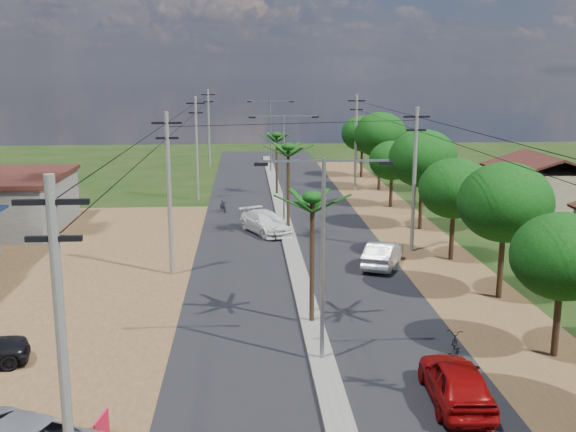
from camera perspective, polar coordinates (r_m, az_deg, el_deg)
name	(u,v)px	position (r m, az deg, el deg)	size (l,w,h in m)	color
ground	(322,362)	(26.86, 2.87, -12.27)	(160.00, 160.00, 0.00)	black
road	(294,257)	(40.92, 0.48, -3.53)	(12.00, 110.00, 0.04)	black
median	(290,244)	(43.79, 0.19, -2.38)	(1.00, 90.00, 0.18)	#605E56
dirt_lot_west	(0,301)	(36.21, -23.20, -6.67)	(18.00, 46.00, 0.04)	#4F3E1B
dirt_shoulder_east	(431,255)	(42.38, 12.04, -3.26)	(5.00, 90.00, 0.03)	#4F3E1B
house_east_far	(541,181)	(58.14, 20.62, 2.79)	(7.60, 7.50, 4.60)	gray
tree_east_b	(563,256)	(28.06, 22.22, -3.19)	(4.00, 4.00, 5.83)	black
tree_east_c	(505,202)	(34.29, 17.90, 1.10)	(4.60, 4.60, 6.83)	black
tree_east_d	(454,188)	(40.77, 13.90, 2.28)	(4.20, 4.20, 6.13)	black
tree_east_e	(423,158)	(48.31, 11.34, 4.80)	(4.80, 4.80, 7.14)	black
tree_east_f	(392,161)	(56.07, 8.80, 4.66)	(3.80, 3.80, 5.52)	black
tree_east_g	(380,135)	(63.83, 7.83, 6.81)	(5.00, 5.00, 7.38)	black
tree_east_h	(362,134)	(71.65, 6.30, 6.95)	(4.40, 4.40, 6.52)	black
palm_median_near	(313,203)	(28.97, 2.09, 1.08)	(2.00, 2.00, 6.15)	black
palm_median_mid	(288,151)	(44.68, 0.02, 5.50)	(2.00, 2.00, 6.55)	black
palm_median_far	(277,137)	(60.63, -0.97, 6.66)	(2.00, 2.00, 5.85)	black
streetlight_near	(323,243)	(25.25, 2.99, -2.34)	(5.10, 0.18, 8.00)	gray
streetlight_mid	(284,158)	(49.76, -0.35, 4.90)	(5.10, 0.18, 8.00)	gray
streetlight_far	(270,129)	(74.60, -1.49, 7.34)	(5.10, 0.18, 8.00)	gray
utility_pole_w_a	(63,362)	(16.16, -18.50, -11.66)	(1.60, 0.24, 9.00)	#605E56
utility_pole_w_b	(169,191)	(37.06, -10.03, 2.13)	(1.60, 0.24, 9.00)	#605E56
utility_pole_w_c	(197,146)	(58.76, -7.74, 5.88)	(1.60, 0.24, 9.00)	#605E56
utility_pole_w_d	(209,126)	(79.64, -6.72, 7.55)	(1.60, 0.24, 9.00)	#605E56
utility_pole_e_b	(414,177)	(42.08, 10.65, 3.30)	(1.60, 0.24, 9.00)	#605E56
utility_pole_e_c	(356,140)	(63.46, 5.76, 6.40)	(1.60, 0.24, 9.00)	#605E56
car_red_near	(456,382)	(24.15, 14.04, -13.50)	(1.87, 4.65, 1.58)	#780606
car_silver_mid	(383,255)	(39.22, 8.03, -3.26)	(1.56, 4.48, 1.48)	#94979B
car_white_far	(265,223)	(46.81, -1.92, -0.60)	(2.10, 5.16, 1.50)	silver
moto_rider_east	(454,348)	(27.65, 13.86, -10.78)	(0.65, 1.85, 0.97)	black
moto_rider_west_a	(271,233)	(45.10, -1.46, -1.46)	(0.61, 1.76, 0.92)	black
moto_rider_west_b	(223,207)	(54.06, -5.52, 0.78)	(0.43, 1.54, 0.92)	black
roadside_sign	(102,430)	(22.16, -15.49, -17.06)	(0.25, 1.08, 0.90)	#BA112D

